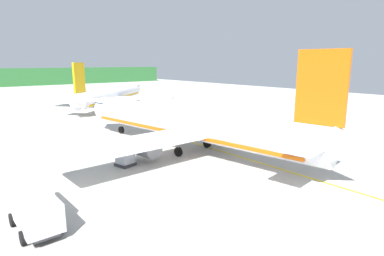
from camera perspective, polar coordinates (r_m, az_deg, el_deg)
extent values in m
cylinder|color=silver|center=(39.45, -1.35, 1.02)|extent=(8.76, 36.18, 3.80)
cone|color=silver|center=(54.45, -16.01, 3.52)|extent=(3.91, 2.88, 3.61)
cone|color=silver|center=(29.55, 27.05, -3.10)|extent=(3.64, 3.62, 3.23)
cube|color=#192333|center=(52.49, -14.81, 4.24)|extent=(3.53, 2.83, 0.60)
cube|color=silver|center=(32.23, -10.19, -2.80)|extent=(16.16, 5.35, 0.50)
cylinder|color=slate|center=(35.53, -8.34, -3.38)|extent=(2.62, 3.47, 2.20)
cube|color=silver|center=(45.31, 8.58, 1.43)|extent=(16.69, 8.52, 0.50)
cylinder|color=slate|center=(44.41, 4.62, -0.26)|extent=(2.62, 3.47, 2.20)
cube|color=#D8590C|center=(29.77, 22.15, 6.71)|extent=(0.97, 4.41, 6.50)
cube|color=silver|center=(30.48, 21.47, -2.20)|extent=(10.74, 4.61, 0.24)
cube|color=#D8590C|center=(39.66, -1.35, -0.46)|extent=(8.07, 32.59, 0.36)
cylinder|color=black|center=(50.36, -12.55, -0.34)|extent=(0.50, 1.14, 1.10)
cylinder|color=gray|center=(50.21, -12.59, 0.55)|extent=(0.20, 0.20, 0.50)
cylinder|color=black|center=(37.30, -2.47, -4.27)|extent=(0.50, 1.14, 1.10)
cylinder|color=gray|center=(37.09, -2.48, -3.08)|extent=(0.20, 0.20, 0.50)
cylinder|color=black|center=(40.99, 2.71, -2.81)|extent=(0.50, 1.14, 1.10)
cylinder|color=gray|center=(40.80, 2.72, -1.72)|extent=(0.20, 0.20, 0.50)
cylinder|color=white|center=(80.66, -14.15, 5.89)|extent=(26.87, 23.98, 3.44)
cone|color=white|center=(96.73, -9.96, 6.97)|extent=(3.78, 3.89, 3.27)
cone|color=white|center=(64.91, -20.52, 4.51)|extent=(4.11, 4.11, 2.93)
cube|color=#192333|center=(94.81, -10.39, 7.33)|extent=(3.56, 3.63, 0.54)
cube|color=white|center=(82.85, -19.90, 5.27)|extent=(11.87, 14.37, 0.45)
cylinder|color=slate|center=(83.19, -17.81, 4.68)|extent=(3.49, 3.40, 1.99)
cube|color=white|center=(76.02, -8.95, 5.31)|extent=(13.56, 13.07, 0.45)
cylinder|color=slate|center=(78.49, -10.26, 4.66)|extent=(3.49, 3.40, 1.99)
cube|color=#F2B20C|center=(67.00, -19.57, 8.47)|extent=(3.22, 2.86, 5.89)
cube|color=white|center=(67.32, -19.32, 4.82)|extent=(8.36, 9.01, 0.22)
cube|color=#F2B20C|center=(80.75, -14.12, 5.22)|extent=(24.30, 21.71, 0.33)
cylinder|color=black|center=(92.32, -10.96, 5.05)|extent=(0.96, 0.89, 1.00)
cylinder|color=gray|center=(92.24, -10.97, 5.49)|extent=(0.18, 0.18, 0.45)
cylinder|color=black|center=(80.72, -15.98, 3.89)|extent=(0.96, 0.89, 1.00)
cylinder|color=gray|center=(80.63, -16.01, 4.40)|extent=(0.18, 0.18, 0.45)
cylinder|color=black|center=(78.79, -12.89, 3.86)|extent=(0.96, 0.89, 1.00)
cylinder|color=gray|center=(78.69, -12.91, 4.38)|extent=(0.18, 0.18, 0.45)
cube|color=silver|center=(22.05, -25.26, -14.40)|extent=(2.23, 1.83, 1.80)
cube|color=#192333|center=(21.15, -24.73, -14.40)|extent=(1.85, 0.11, 0.94)
cube|color=white|center=(24.90, -27.30, -11.06)|extent=(2.27, 4.75, 2.21)
cube|color=#262628|center=(24.55, -26.54, -14.33)|extent=(1.64, 6.53, 0.16)
cylinder|color=black|center=(23.02, -22.49, -15.94)|extent=(0.29, 0.90, 0.90)
cylinder|color=black|center=(22.59, -28.04, -17.01)|extent=(0.29, 0.90, 0.90)
cylinder|color=black|center=(25.60, -24.58, -13.24)|extent=(0.29, 0.90, 0.90)
cylinder|color=black|center=(25.22, -29.52, -14.12)|extent=(0.29, 0.90, 0.90)
cube|color=#333338|center=(34.82, -11.84, -6.37)|extent=(2.08, 2.08, 0.30)
cube|color=#B2B7C1|center=(34.54, -11.90, -4.86)|extent=(1.83, 1.83, 1.62)
cube|color=#B2B7C1|center=(33.97, -11.36, -3.95)|extent=(1.64, 0.97, 0.56)
cylinder|color=#191E33|center=(36.56, -17.56, -5.37)|extent=(0.14, 0.14, 0.82)
cylinder|color=#191E33|center=(36.40, -17.48, -5.44)|extent=(0.14, 0.14, 0.82)
cube|color=#CCE519|center=(36.28, -17.59, -4.32)|extent=(0.26, 0.46, 0.62)
cube|color=silver|center=(36.28, -17.59, -4.27)|extent=(0.27, 0.47, 0.06)
sphere|color=tan|center=(36.17, -17.63, -3.68)|extent=(0.22, 0.22, 0.22)
cylinder|color=#CCE519|center=(36.53, -17.71, -4.17)|extent=(0.09, 0.09, 0.59)
cylinder|color=#CCE519|center=(36.02, -17.47, -4.37)|extent=(0.09, 0.09, 0.59)
cylinder|color=#191E33|center=(37.30, -20.69, -5.21)|extent=(0.14, 0.14, 0.87)
cylinder|color=#191E33|center=(37.16, -20.54, -5.27)|extent=(0.14, 0.14, 0.87)
cube|color=#CCE519|center=(37.03, -20.70, -4.11)|extent=(0.32, 0.48, 0.65)
cube|color=silver|center=(37.02, -20.71, -4.06)|extent=(0.33, 0.49, 0.06)
sphere|color=tan|center=(36.91, -20.75, -3.44)|extent=(0.24, 0.24, 0.24)
cylinder|color=#CCE519|center=(37.24, -20.93, -3.99)|extent=(0.09, 0.09, 0.62)
cylinder|color=#CCE519|center=(36.80, -20.48, -4.14)|extent=(0.09, 0.09, 0.62)
cube|color=yellow|center=(38.63, 6.85, -4.62)|extent=(0.30, 60.00, 0.01)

